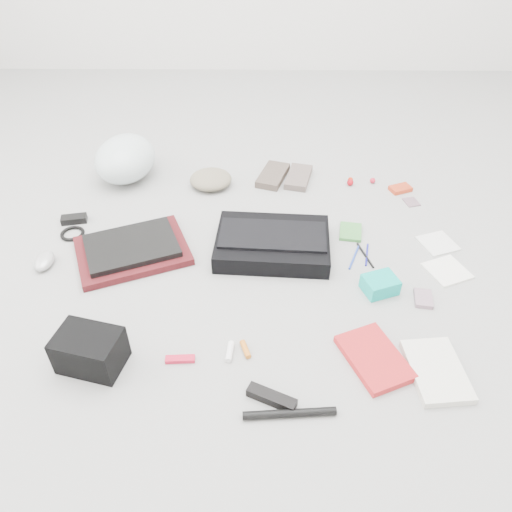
{
  "coord_description": "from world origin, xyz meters",
  "views": [
    {
      "loc": [
        0.02,
        -1.37,
        1.2
      ],
      "look_at": [
        0.0,
        0.0,
        0.05
      ],
      "focal_mm": 35.0,
      "sensor_mm": 36.0,
      "label": 1
    }
  ],
  "objects_px": {
    "laptop": "(131,246)",
    "book_red": "(374,358)",
    "camera_bag": "(90,350)",
    "accordion_wallet": "(380,285)",
    "messenger_bag": "(272,243)",
    "bike_helmet": "(125,159)"
  },
  "relations": [
    {
      "from": "laptop",
      "to": "book_red",
      "type": "bearing_deg",
      "value": -53.14
    },
    {
      "from": "camera_bag",
      "to": "book_red",
      "type": "distance_m",
      "value": 0.84
    },
    {
      "from": "laptop",
      "to": "camera_bag",
      "type": "bearing_deg",
      "value": -113.84
    },
    {
      "from": "camera_bag",
      "to": "accordion_wallet",
      "type": "height_order",
      "value": "camera_bag"
    },
    {
      "from": "messenger_bag",
      "to": "laptop",
      "type": "bearing_deg",
      "value": -173.91
    },
    {
      "from": "book_red",
      "to": "bike_helmet",
      "type": "bearing_deg",
      "value": 109.47
    },
    {
      "from": "bike_helmet",
      "to": "camera_bag",
      "type": "distance_m",
      "value": 1.07
    },
    {
      "from": "book_red",
      "to": "laptop",
      "type": "bearing_deg",
      "value": 126.11
    },
    {
      "from": "bike_helmet",
      "to": "book_red",
      "type": "relative_size",
      "value": 1.42
    },
    {
      "from": "bike_helmet",
      "to": "messenger_bag",
      "type": "bearing_deg",
      "value": -25.62
    },
    {
      "from": "messenger_bag",
      "to": "book_red",
      "type": "bearing_deg",
      "value": -56.38
    },
    {
      "from": "messenger_bag",
      "to": "camera_bag",
      "type": "height_order",
      "value": "camera_bag"
    },
    {
      "from": "book_red",
      "to": "accordion_wallet",
      "type": "height_order",
      "value": "accordion_wallet"
    },
    {
      "from": "book_red",
      "to": "accordion_wallet",
      "type": "bearing_deg",
      "value": 54.2
    },
    {
      "from": "camera_bag",
      "to": "laptop",
      "type": "bearing_deg",
      "value": 102.6
    },
    {
      "from": "bike_helmet",
      "to": "camera_bag",
      "type": "relative_size",
      "value": 1.74
    },
    {
      "from": "laptop",
      "to": "bike_helmet",
      "type": "distance_m",
      "value": 0.57
    },
    {
      "from": "messenger_bag",
      "to": "accordion_wallet",
      "type": "distance_m",
      "value": 0.42
    },
    {
      "from": "camera_bag",
      "to": "book_red",
      "type": "height_order",
      "value": "camera_bag"
    },
    {
      "from": "laptop",
      "to": "bike_helmet",
      "type": "bearing_deg",
      "value": 81.03
    },
    {
      "from": "camera_bag",
      "to": "book_red",
      "type": "relative_size",
      "value": 0.82
    },
    {
      "from": "messenger_bag",
      "to": "laptop",
      "type": "relative_size",
      "value": 1.28
    }
  ]
}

